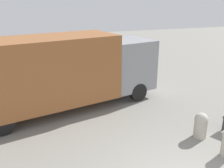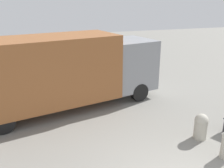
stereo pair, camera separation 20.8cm
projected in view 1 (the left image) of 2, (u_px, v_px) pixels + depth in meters
delivery_truck at (61, 70)px, 10.06m from camera, size 8.52×3.80×3.05m
bollard_far_bench at (201, 124)px, 8.24m from camera, size 0.45×0.45×0.87m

